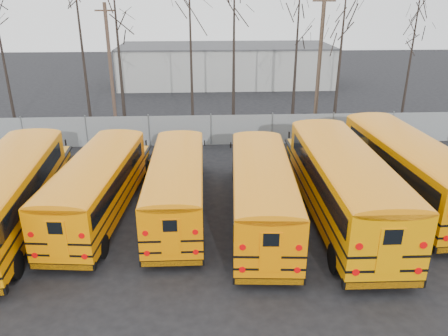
{
  "coord_description": "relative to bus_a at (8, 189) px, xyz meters",
  "views": [
    {
      "loc": [
        -0.51,
        -15.22,
        9.42
      ],
      "look_at": [
        0.44,
        3.95,
        1.6
      ],
      "focal_mm": 35.0,
      "sensor_mm": 36.0,
      "label": 1
    }
  ],
  "objects": [
    {
      "name": "ground",
      "position": [
        8.57,
        -1.48,
        -1.85
      ],
      "size": [
        120.0,
        120.0,
        0.0
      ],
      "primitive_type": "plane",
      "color": "black",
      "rests_on": "ground"
    },
    {
      "name": "fence",
      "position": [
        8.57,
        10.52,
        -0.85
      ],
      "size": [
        40.0,
        0.04,
        2.0
      ],
      "primitive_type": "cube",
      "color": "gray",
      "rests_on": "ground"
    },
    {
      "name": "distant_building",
      "position": [
        10.57,
        30.52,
        0.15
      ],
      "size": [
        22.0,
        8.0,
        4.0
      ],
      "primitive_type": "cube",
      "color": "#9B9B96",
      "rests_on": "ground"
    },
    {
      "name": "bus_a",
      "position": [
        0.0,
        0.0,
        0.0
      ],
      "size": [
        3.34,
        11.41,
        3.15
      ],
      "rotation": [
        0.0,
        0.0,
        0.07
      ],
      "color": "black",
      "rests_on": "ground"
    },
    {
      "name": "bus_b",
      "position": [
        3.43,
        0.97,
        -0.17
      ],
      "size": [
        3.31,
        10.42,
        2.87
      ],
      "rotation": [
        0.0,
        0.0,
        -0.09
      ],
      "color": "black",
      "rests_on": "ground"
    },
    {
      "name": "bus_c",
      "position": [
        6.87,
        0.93,
        -0.21
      ],
      "size": [
        2.32,
        10.03,
        2.8
      ],
      "rotation": [
        0.0,
        0.0,
        -0.0
      ],
      "color": "black",
      "rests_on": "ground"
    },
    {
      "name": "bus_d",
      "position": [
        10.47,
        -0.09,
        -0.12
      ],
      "size": [
        3.11,
        10.68,
        2.95
      ],
      "rotation": [
        0.0,
        0.0,
        -0.07
      ],
      "color": "black",
      "rests_on": "ground"
    },
    {
      "name": "bus_e",
      "position": [
        13.96,
        0.08,
        0.11
      ],
      "size": [
        2.88,
        11.96,
        3.34
      ],
      "rotation": [
        0.0,
        0.0,
        -0.01
      ],
      "color": "black",
      "rests_on": "ground"
    },
    {
      "name": "bus_f",
      "position": [
        17.59,
        1.89,
        0.04
      ],
      "size": [
        3.31,
        11.63,
        3.22
      ],
      "rotation": [
        0.0,
        0.0,
        0.06
      ],
      "color": "black",
      "rests_on": "ground"
    },
    {
      "name": "utility_pole_left",
      "position": [
        1.04,
        17.64,
        2.59
      ],
      "size": [
        1.54,
        0.27,
        8.64
      ],
      "rotation": [
        0.0,
        0.0,
        -0.05
      ],
      "color": "#4D382B",
      "rests_on": "ground"
    },
    {
      "name": "utility_pole_right",
      "position": [
        16.84,
        16.07,
        2.97
      ],
      "size": [
        1.67,
        0.29,
        9.37
      ],
      "rotation": [
        0.0,
        0.0,
        -0.02
      ],
      "color": "#4C392B",
      "rests_on": "ground"
    },
    {
      "name": "tree_0",
      "position": [
        -6.24,
        16.15,
        4.18
      ],
      "size": [
        0.26,
        0.26,
        12.04
      ],
      "primitive_type": "cone",
      "color": "black",
      "rests_on": "ground"
    },
    {
      "name": "tree_1",
      "position": [
        -0.41,
        15.6,
        4.5
      ],
      "size": [
        0.26,
        0.26,
        12.7
      ],
      "primitive_type": "cone",
      "color": "black",
      "rests_on": "ground"
    },
    {
      "name": "tree_2",
      "position": [
        2.33,
        14.6,
        3.31
      ],
      "size": [
        0.26,
        0.26,
        10.32
      ],
      "primitive_type": "cone",
      "color": "black",
      "rests_on": "ground"
    },
    {
      "name": "tree_3",
      "position": [
        7.36,
        12.4,
        4.29
      ],
      "size": [
        0.26,
        0.26,
        12.27
      ],
      "primitive_type": "cone",
      "color": "black",
      "rests_on": "ground"
    },
    {
      "name": "tree_4",
      "position": [
        10.32,
        14.79,
        3.76
      ],
      "size": [
        0.26,
        0.26,
        11.21
      ],
      "primitive_type": "cone",
      "color": "black",
      "rests_on": "ground"
    },
    {
      "name": "tree_5",
      "position": [
        15.11,
        16.36,
        2.92
      ],
      "size": [
        0.26,
        0.26,
        9.53
      ],
      "primitive_type": "cone",
      "color": "black",
      "rests_on": "ground"
    },
    {
      "name": "tree_6",
      "position": [
        17.39,
        12.94,
        2.86
      ],
      "size": [
        0.26,
        0.26,
        9.41
      ],
      "primitive_type": "cone",
      "color": "black",
      "rests_on": "ground"
    },
    {
      "name": "tree_7",
      "position": [
        23.01,
        14.5,
        2.81
      ],
      "size": [
        0.26,
        0.26,
        9.31
      ],
      "primitive_type": "cone",
      "color": "black",
      "rests_on": "ground"
    }
  ]
}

